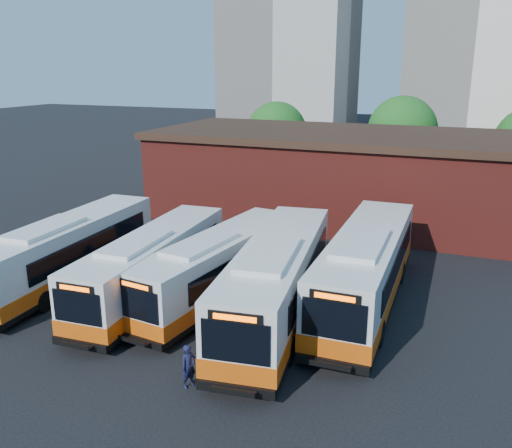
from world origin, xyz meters
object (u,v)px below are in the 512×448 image
at_px(bus_west, 153,268).
at_px(bus_farwest, 68,253).
at_px(bus_mideast, 277,283).
at_px(transit_worker, 189,366).
at_px(bus_midwest, 218,269).
at_px(bus_east, 366,272).

bearing_deg(bus_west, bus_farwest, 176.72).
relative_size(bus_mideast, transit_worker, 8.59).
bearing_deg(bus_midwest, transit_worker, -64.82).
bearing_deg(bus_west, bus_midwest, 15.76).
relative_size(bus_west, bus_midwest, 1.01).
bearing_deg(bus_farwest, bus_west, -2.17).
relative_size(bus_midwest, transit_worker, 7.66).
bearing_deg(transit_worker, bus_west, 65.58).
bearing_deg(bus_west, bus_mideast, -3.06).
distance_m(bus_farwest, transit_worker, 12.36).
height_order(bus_west, bus_east, bus_east).
distance_m(bus_east, transit_worker, 10.28).
bearing_deg(bus_east, bus_west, -164.50).
xyz_separation_m(bus_west, bus_midwest, (3.06, 1.06, -0.02)).
bearing_deg(bus_farwest, bus_east, 8.78).
distance_m(bus_midwest, transit_worker, 7.77).
bearing_deg(transit_worker, bus_midwest, 42.70).
relative_size(bus_east, transit_worker, 8.53).
bearing_deg(bus_midwest, bus_west, -153.63).
xyz_separation_m(bus_farwest, bus_midwest, (8.23, 1.06, -0.08)).
relative_size(bus_mideast, bus_east, 1.01).
height_order(bus_farwest, bus_west, bus_farwest).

